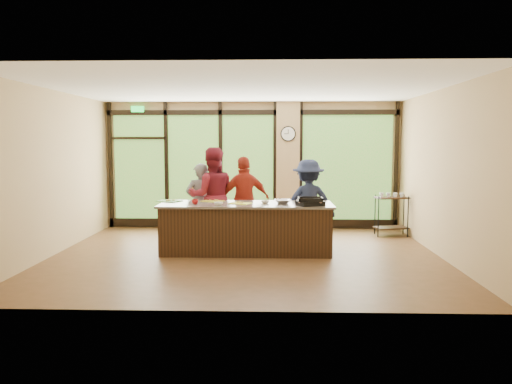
# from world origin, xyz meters

# --- Properties ---
(floor) EXTENTS (7.00, 7.00, 0.00)m
(floor) POSITION_xyz_m (0.00, 0.00, 0.00)
(floor) COLOR #50351C
(floor) RESTS_ON ground
(ceiling) EXTENTS (7.00, 7.00, 0.00)m
(ceiling) POSITION_xyz_m (0.00, 0.00, 3.00)
(ceiling) COLOR white
(ceiling) RESTS_ON back_wall
(back_wall) EXTENTS (7.00, 0.00, 7.00)m
(back_wall) POSITION_xyz_m (0.00, 3.00, 1.50)
(back_wall) COLOR tan
(back_wall) RESTS_ON floor
(left_wall) EXTENTS (0.00, 6.00, 6.00)m
(left_wall) POSITION_xyz_m (-3.50, 0.00, 1.50)
(left_wall) COLOR tan
(left_wall) RESTS_ON floor
(right_wall) EXTENTS (0.00, 6.00, 6.00)m
(right_wall) POSITION_xyz_m (3.50, 0.00, 1.50)
(right_wall) COLOR tan
(right_wall) RESTS_ON floor
(window_wall) EXTENTS (6.90, 0.12, 3.00)m
(window_wall) POSITION_xyz_m (0.16, 2.95, 1.39)
(window_wall) COLOR tan
(window_wall) RESTS_ON floor
(island_base) EXTENTS (3.10, 1.00, 0.88)m
(island_base) POSITION_xyz_m (0.00, 0.30, 0.44)
(island_base) COLOR black
(island_base) RESTS_ON floor
(countertop) EXTENTS (3.20, 1.10, 0.04)m
(countertop) POSITION_xyz_m (0.00, 0.30, 0.90)
(countertop) COLOR #6C6359
(countertop) RESTS_ON island_base
(wall_clock) EXTENTS (0.36, 0.04, 0.36)m
(wall_clock) POSITION_xyz_m (0.85, 2.87, 2.25)
(wall_clock) COLOR black
(wall_clock) RESTS_ON window_wall
(cook_left) EXTENTS (0.68, 0.55, 1.63)m
(cook_left) POSITION_xyz_m (-0.98, 1.13, 0.82)
(cook_left) COLOR slate
(cook_left) RESTS_ON floor
(cook_midleft) EXTENTS (1.07, 0.90, 1.95)m
(cook_midleft) POSITION_xyz_m (-0.72, 1.01, 0.98)
(cook_midleft) COLOR maroon
(cook_midleft) RESTS_ON floor
(cook_midright) EXTENTS (1.12, 0.75, 1.77)m
(cook_midright) POSITION_xyz_m (-0.07, 1.11, 0.88)
(cook_midright) COLOR maroon
(cook_midright) RESTS_ON floor
(cook_right) EXTENTS (1.17, 0.76, 1.71)m
(cook_right) POSITION_xyz_m (1.21, 1.07, 0.86)
(cook_right) COLOR #1A2039
(cook_right) RESTS_ON floor
(roasting_pan) EXTENTS (0.54, 0.49, 0.08)m
(roasting_pan) POSITION_xyz_m (1.17, 0.04, 0.96)
(roasting_pan) COLOR black
(roasting_pan) RESTS_ON countertop
(mixing_bowl) EXTENTS (0.34, 0.34, 0.07)m
(mixing_bowl) POSITION_xyz_m (0.67, 0.31, 0.96)
(mixing_bowl) COLOR silver
(mixing_bowl) RESTS_ON countertop
(cutting_board_left) EXTENTS (0.51, 0.46, 0.01)m
(cutting_board_left) POSITION_xyz_m (-1.50, 0.58, 0.93)
(cutting_board_left) COLOR #418731
(cutting_board_left) RESTS_ON countertop
(cutting_board_center) EXTENTS (0.47, 0.41, 0.01)m
(cutting_board_center) POSITION_xyz_m (-0.66, 0.60, 0.93)
(cutting_board_center) COLOR yellow
(cutting_board_center) RESTS_ON countertop
(cutting_board_right) EXTENTS (0.46, 0.41, 0.01)m
(cutting_board_right) POSITION_xyz_m (-0.11, 0.27, 0.93)
(cutting_board_right) COLOR yellow
(cutting_board_right) RESTS_ON countertop
(prep_bowl_near) EXTENTS (0.18, 0.18, 0.05)m
(prep_bowl_near) POSITION_xyz_m (-0.49, 0.03, 0.95)
(prep_bowl_near) COLOR silver
(prep_bowl_near) RESTS_ON countertop
(prep_bowl_mid) EXTENTS (0.15, 0.15, 0.05)m
(prep_bowl_mid) POSITION_xyz_m (0.35, 0.34, 0.94)
(prep_bowl_mid) COLOR silver
(prep_bowl_mid) RESTS_ON countertop
(prep_bowl_far) EXTENTS (0.16, 0.16, 0.03)m
(prep_bowl_far) POSITION_xyz_m (0.71, 0.68, 0.94)
(prep_bowl_far) COLOR silver
(prep_bowl_far) RESTS_ON countertop
(red_ramekin) EXTENTS (0.16, 0.16, 0.09)m
(red_ramekin) POSITION_xyz_m (-0.93, 0.13, 0.97)
(red_ramekin) COLOR #A01013
(red_ramekin) RESTS_ON countertop
(flower_stand) EXTENTS (0.43, 0.43, 0.74)m
(flower_stand) POSITION_xyz_m (-1.16, 2.07, 0.37)
(flower_stand) COLOR black
(flower_stand) RESTS_ON floor
(flower_vase) EXTENTS (0.25, 0.25, 0.25)m
(flower_vase) POSITION_xyz_m (-1.16, 2.07, 0.86)
(flower_vase) COLOR #9B7E54
(flower_vase) RESTS_ON flower_stand
(bar_cart) EXTENTS (0.77, 0.55, 0.95)m
(bar_cart) POSITION_xyz_m (3.10, 2.06, 0.57)
(bar_cart) COLOR black
(bar_cart) RESTS_ON floor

